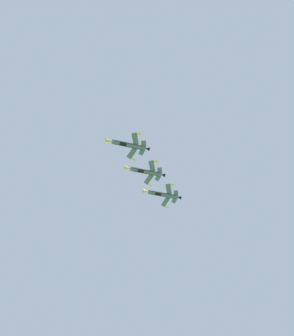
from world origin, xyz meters
The scene contains 3 objects.
fighter_jet_lead centered at (24.47, 90.20, 102.77)m, with size 15.96×8.93×5.99m.
fighter_jet_left_wing centered at (34.94, 101.49, 103.08)m, with size 15.96×9.02×5.86m.
fighter_jet_right_wing centered at (45.45, 110.54, 101.82)m, with size 15.96×8.72×6.27m.
Camera 1 is at (-1.94, -2.26, 1.73)m, focal length 42.41 mm.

